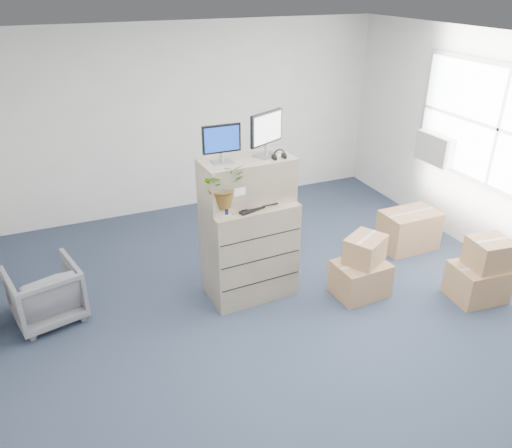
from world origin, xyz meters
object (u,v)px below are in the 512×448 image
(monitor_right, at_px, (267,132))
(potted_plant, at_px, (223,190))
(filing_cabinet_lower, at_px, (249,249))
(keyboard, at_px, (255,205))
(water_bottle, at_px, (251,189))
(monitor_left, at_px, (222,142))
(office_chair, at_px, (45,291))

(monitor_right, distance_m, potted_plant, 0.78)
(filing_cabinet_lower, bearing_deg, monitor_right, 12.64)
(keyboard, height_order, potted_plant, potted_plant)
(keyboard, bearing_deg, monitor_right, 22.79)
(monitor_right, height_order, water_bottle, monitor_right)
(filing_cabinet_lower, height_order, monitor_right, monitor_right)
(monitor_right, bearing_deg, monitor_left, 156.88)
(keyboard, distance_m, water_bottle, 0.19)
(monitor_left, xyz_separation_m, potted_plant, (-0.06, -0.16, -0.46))
(monitor_left, distance_m, water_bottle, 0.65)
(keyboard, distance_m, office_chair, 2.43)
(monitor_right, bearing_deg, potted_plant, 172.11)
(potted_plant, bearing_deg, keyboard, 3.31)
(water_bottle, xyz_separation_m, office_chair, (-2.24, 0.36, -0.95))
(keyboard, bearing_deg, filing_cabinet_lower, 86.89)
(filing_cabinet_lower, xyz_separation_m, keyboard, (0.03, -0.11, 0.59))
(monitor_left, height_order, office_chair, monitor_left)
(water_bottle, bearing_deg, filing_cabinet_lower, -145.78)
(potted_plant, bearing_deg, office_chair, 164.60)
(monitor_left, xyz_separation_m, office_chair, (-1.93, 0.35, -1.51))
(monitor_right, bearing_deg, water_bottle, 164.90)
(keyboard, bearing_deg, office_chair, 150.41)
(monitor_right, height_order, keyboard, monitor_right)
(filing_cabinet_lower, bearing_deg, office_chair, 167.07)
(monitor_right, distance_m, water_bottle, 0.63)
(monitor_right, height_order, office_chair, monitor_right)
(monitor_left, relative_size, water_bottle, 1.32)
(water_bottle, bearing_deg, potted_plant, -158.03)
(water_bottle, bearing_deg, monitor_left, 178.43)
(keyboard, relative_size, water_bottle, 1.59)
(water_bottle, relative_size, potted_plant, 0.64)
(water_bottle, bearing_deg, keyboard, -94.91)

